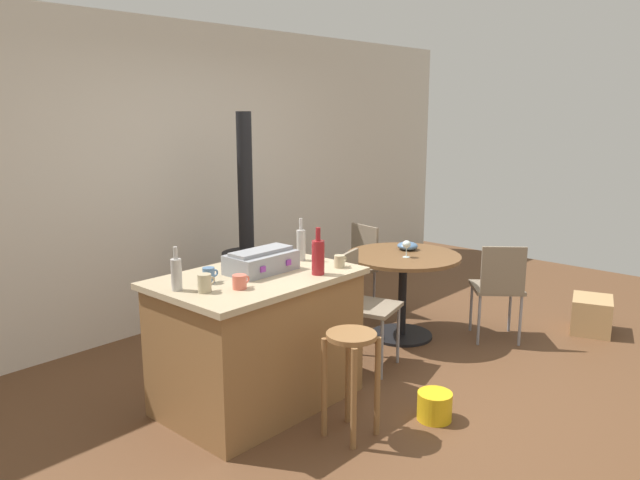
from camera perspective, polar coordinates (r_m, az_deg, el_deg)
The scene contains 21 objects.
ground_plane at distance 4.55m, azimuth 6.15°, elevation -13.39°, with size 8.80×8.80×0.00m, color brown.
back_wall at distance 5.79m, azimuth -12.45°, elevation 5.84°, with size 8.00×0.10×2.70m, color beige.
kitchen_island at distance 4.18m, azimuth -5.77°, elevation -9.09°, with size 1.30×0.87×0.89m.
wooden_stool at distance 3.76m, azimuth 2.89°, elevation -11.30°, with size 0.30×0.30×0.65m.
dining_table at distance 5.34m, azimuth 7.65°, elevation -3.14°, with size 0.97×0.97×0.73m.
folding_chair_near at distance 4.72m, azimuth 3.83°, elevation -5.51°, with size 0.49×0.49×0.88m.
folding_chair_far at distance 5.41m, azimuth 16.14°, elevation -3.95°, with size 0.56×0.56×0.85m.
folding_chair_left at distance 5.90m, azimuth 3.22°, elevation -2.12°, with size 0.47×0.47×0.86m.
wood_stove at distance 5.49m, azimuth -6.68°, elevation -3.43°, with size 0.44×0.45×1.92m.
toolbox at distance 4.09m, azimuth -5.43°, elevation -1.96°, with size 0.46×0.28×0.15m.
bottle_0 at distance 4.37m, azimuth -1.76°, elevation -0.39°, with size 0.06×0.06×0.30m.
bottle_1 at distance 3.75m, azimuth -13.08°, elevation -3.04°, with size 0.06×0.06×0.27m.
bottle_2 at distance 4.00m, azimuth -0.18°, elevation -1.52°, with size 0.08×0.08×0.31m.
cup_0 at distance 4.19m, azimuth 1.82°, elevation -1.97°, with size 0.11×0.07×0.08m.
cup_1 at distance 3.74m, azimuth -7.40°, elevation -3.83°, with size 0.12×0.09×0.09m.
cup_2 at distance 3.70m, azimuth -10.56°, elevation -3.92°, with size 0.12×0.08×0.11m.
cup_3 at distance 3.89m, azimuth -10.19°, elevation -3.21°, with size 0.11×0.08×0.10m.
wine_glass at distance 5.18m, azimuth 7.97°, elevation -0.45°, with size 0.07×0.07×0.14m.
serving_bowl at distance 5.47m, azimuth 8.06°, elevation -0.54°, with size 0.18×0.18×0.07m, color #4C7099.
cardboard_box at distance 6.02m, azimuth 23.71°, elevation -6.33°, with size 0.40×0.33×0.31m, color tan.
plastic_bucket at distance 4.15m, azimuth 10.50°, elevation -14.80°, with size 0.22×0.22×0.18m, color yellow.
Camera 1 is at (-3.35, -2.37, 1.96)m, focal length 34.76 mm.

